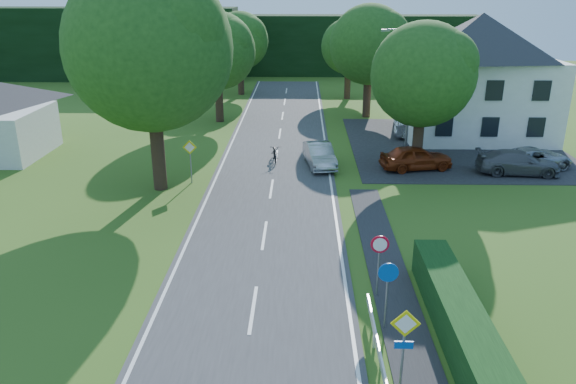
{
  "coord_description": "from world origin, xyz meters",
  "views": [
    {
      "loc": [
        1.58,
        -4.41,
        10.34
      ],
      "look_at": [
        1.0,
        19.7,
        1.44
      ],
      "focal_mm": 35.0,
      "sensor_mm": 36.0,
      "label": 1
    }
  ],
  "objects_px": {
    "parked_car_silver_b": "(534,158)",
    "moving_car": "(320,155)",
    "parked_car_silver_a": "(429,128)",
    "parasol": "(417,129)",
    "parked_car_red": "(416,157)",
    "parked_car_grey": "(518,162)",
    "motorcycle": "(275,152)",
    "streetlight": "(408,88)"
  },
  "relations": [
    {
      "from": "parked_car_silver_a",
      "to": "parasol",
      "type": "bearing_deg",
      "value": 128.67
    },
    {
      "from": "moving_car",
      "to": "parked_car_silver_a",
      "type": "height_order",
      "value": "parked_car_silver_a"
    },
    {
      "from": "parasol",
      "to": "parked_car_grey",
      "type": "bearing_deg",
      "value": -57.85
    },
    {
      "from": "motorcycle",
      "to": "parked_car_grey",
      "type": "relative_size",
      "value": 0.43
    },
    {
      "from": "parked_car_silver_b",
      "to": "parasol",
      "type": "relative_size",
      "value": 2.34
    },
    {
      "from": "moving_car",
      "to": "motorcycle",
      "type": "distance_m",
      "value": 2.93
    },
    {
      "from": "moving_car",
      "to": "parked_car_silver_b",
      "type": "xyz_separation_m",
      "value": [
        12.8,
        -0.15,
        -0.05
      ]
    },
    {
      "from": "moving_car",
      "to": "parked_car_silver_a",
      "type": "xyz_separation_m",
      "value": [
        7.96,
        6.51,
        0.11
      ]
    },
    {
      "from": "moving_car",
      "to": "motorcycle",
      "type": "height_order",
      "value": "moving_car"
    },
    {
      "from": "streetlight",
      "to": "parked_car_grey",
      "type": "bearing_deg",
      "value": -26.71
    },
    {
      "from": "parked_car_silver_b",
      "to": "parked_car_grey",
      "type": "bearing_deg",
      "value": 112.47
    },
    {
      "from": "parked_car_grey",
      "to": "parked_car_red",
      "type": "bearing_deg",
      "value": 87.67
    },
    {
      "from": "parked_car_red",
      "to": "parked_car_silver_b",
      "type": "distance_m",
      "value": 7.09
    },
    {
      "from": "streetlight",
      "to": "parked_car_red",
      "type": "relative_size",
      "value": 1.89
    },
    {
      "from": "parked_car_silver_b",
      "to": "moving_car",
      "type": "bearing_deg",
      "value": 73.36
    },
    {
      "from": "parked_car_red",
      "to": "parked_car_grey",
      "type": "xyz_separation_m",
      "value": [
        5.74,
        -0.71,
        -0.05
      ]
    },
    {
      "from": "motorcycle",
      "to": "parked_car_grey",
      "type": "xyz_separation_m",
      "value": [
        14.2,
        -2.24,
        0.15
      ]
    },
    {
      "from": "parked_car_grey",
      "to": "moving_car",
      "type": "bearing_deg",
      "value": 88.64
    },
    {
      "from": "parked_car_silver_a",
      "to": "parasol",
      "type": "height_order",
      "value": "parasol"
    },
    {
      "from": "parked_car_silver_a",
      "to": "parasol",
      "type": "distance_m",
      "value": 1.16
    },
    {
      "from": "parked_car_red",
      "to": "parasol",
      "type": "bearing_deg",
      "value": -23.29
    },
    {
      "from": "streetlight",
      "to": "parked_car_grey",
      "type": "height_order",
      "value": "streetlight"
    },
    {
      "from": "motorcycle",
      "to": "parked_car_silver_b",
      "type": "height_order",
      "value": "parked_car_silver_b"
    },
    {
      "from": "motorcycle",
      "to": "parked_car_grey",
      "type": "height_order",
      "value": "parked_car_grey"
    },
    {
      "from": "moving_car",
      "to": "parked_car_red",
      "type": "distance_m",
      "value": 5.74
    },
    {
      "from": "moving_car",
      "to": "parked_car_grey",
      "type": "distance_m",
      "value": 11.52
    },
    {
      "from": "parked_car_silver_a",
      "to": "parked_car_silver_b",
      "type": "bearing_deg",
      "value": -137.23
    },
    {
      "from": "moving_car",
      "to": "parked_car_silver_b",
      "type": "bearing_deg",
      "value": -9.74
    },
    {
      "from": "moving_car",
      "to": "parked_car_grey",
      "type": "xyz_separation_m",
      "value": [
        11.46,
        -1.22,
        -0.01
      ]
    },
    {
      "from": "parked_car_silver_a",
      "to": "moving_car",
      "type": "bearing_deg",
      "value": 136.1
    },
    {
      "from": "parked_car_silver_a",
      "to": "parked_car_grey",
      "type": "xyz_separation_m",
      "value": [
        3.49,
        -7.73,
        -0.12
      ]
    },
    {
      "from": "parked_car_red",
      "to": "parked_car_silver_a",
      "type": "distance_m",
      "value": 7.37
    },
    {
      "from": "parked_car_grey",
      "to": "parked_car_silver_b",
      "type": "height_order",
      "value": "parked_car_grey"
    },
    {
      "from": "parked_car_red",
      "to": "parked_car_grey",
      "type": "bearing_deg",
      "value": -109.17
    },
    {
      "from": "parked_car_red",
      "to": "parasol",
      "type": "distance_m",
      "value": 6.54
    },
    {
      "from": "moving_car",
      "to": "parked_car_grey",
      "type": "height_order",
      "value": "moving_car"
    },
    {
      "from": "parked_car_red",
      "to": "parked_car_silver_b",
      "type": "bearing_deg",
      "value": -99.24
    },
    {
      "from": "moving_car",
      "to": "parasol",
      "type": "xyz_separation_m",
      "value": [
        6.98,
        5.9,
        0.19
      ]
    },
    {
      "from": "parked_car_silver_b",
      "to": "parasol",
      "type": "distance_m",
      "value": 8.4
    },
    {
      "from": "moving_car",
      "to": "parked_car_red",
      "type": "xyz_separation_m",
      "value": [
        5.71,
        -0.51,
        0.03
      ]
    },
    {
      "from": "parked_car_silver_b",
      "to": "parasol",
      "type": "height_order",
      "value": "parasol"
    },
    {
      "from": "moving_car",
      "to": "parked_car_red",
      "type": "relative_size",
      "value": 0.98
    }
  ]
}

